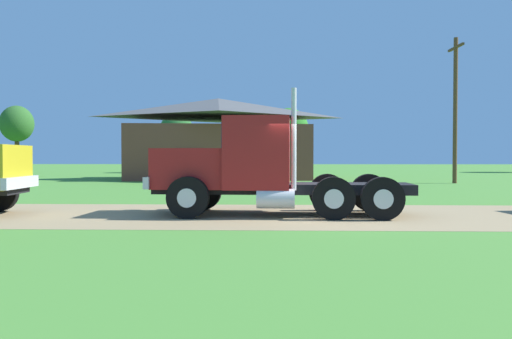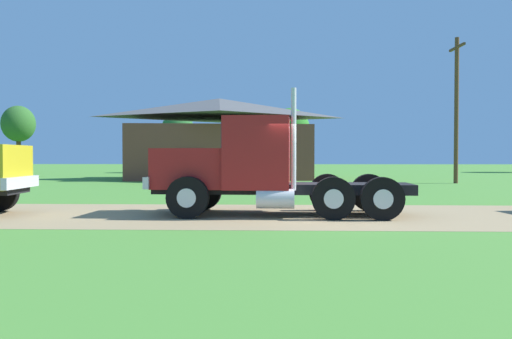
% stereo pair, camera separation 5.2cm
% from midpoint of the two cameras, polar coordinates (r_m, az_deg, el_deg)
% --- Properties ---
extents(ground_plane, '(200.00, 200.00, 0.00)m').
position_cam_midpoint_polar(ground_plane, '(14.63, 6.49, -5.03)').
color(ground_plane, '#498531').
extents(dirt_track, '(120.00, 6.15, 0.01)m').
position_cam_midpoint_polar(dirt_track, '(14.63, 6.49, -5.01)').
color(dirt_track, '#98815A').
rests_on(dirt_track, ground_plane).
extents(truck_foreground_white, '(7.37, 2.91, 3.46)m').
position_cam_midpoint_polar(truck_foreground_white, '(14.69, -0.48, 0.12)').
color(truck_foreground_white, black).
rests_on(truck_foreground_white, ground_plane).
extents(shed_building, '(14.39, 9.86, 6.00)m').
position_cam_midpoint_polar(shed_building, '(38.81, -4.02, 3.27)').
color(shed_building, brown).
rests_on(shed_building, ground_plane).
extents(utility_pole_near, '(0.26, 2.20, 8.96)m').
position_cam_midpoint_polar(utility_pole_near, '(34.34, 21.25, 6.49)').
color(utility_pole_near, brown).
rests_on(utility_pole_near, ground_plane).
extents(tree_left, '(3.25, 3.25, 6.71)m').
position_cam_midpoint_polar(tree_left, '(56.72, -24.68, 4.55)').
color(tree_left, '#513823').
rests_on(tree_left, ground_plane).
extents(tree_mid, '(3.40, 3.40, 6.23)m').
position_cam_midpoint_polar(tree_mid, '(54.22, -8.59, 4.23)').
color(tree_mid, '#513823').
rests_on(tree_mid, ground_plane).
extents(tree_right, '(4.14, 4.14, 6.75)m').
position_cam_midpoint_polar(tree_right, '(54.45, 3.80, 4.37)').
color(tree_right, '#513823').
rests_on(tree_right, ground_plane).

